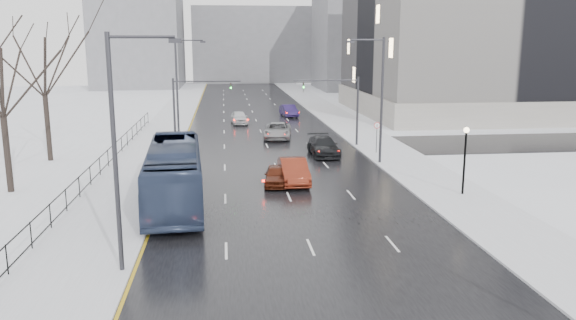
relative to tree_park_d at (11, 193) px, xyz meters
name	(u,v)px	position (x,y,z in m)	size (l,w,h in m)	color
road	(260,129)	(17.80, 26.00, 0.02)	(16.00, 150.00, 0.04)	black
cross_road	(268,148)	(17.80, 14.00, 0.02)	(130.00, 10.00, 0.04)	black
sidewalk_left	(165,130)	(7.30, 26.00, 0.08)	(5.00, 150.00, 0.16)	silver
sidewalk_right	(350,127)	(28.30, 26.00, 0.08)	(5.00, 150.00, 0.16)	silver
park_strip	(77,131)	(-2.20, 26.00, 0.06)	(14.00, 150.00, 0.12)	white
tree_park_d	(11,193)	(0.00, 0.00, 0.00)	(8.75, 8.75, 12.50)	black
tree_park_e	(51,162)	(-0.40, 10.00, 0.00)	(9.45, 9.45, 13.50)	black
iron_fence	(71,194)	(4.80, -4.00, 0.91)	(0.06, 70.00, 1.30)	black
streetlight_r_mid	(379,94)	(25.97, 6.00, 5.62)	(2.95, 0.25, 10.00)	#2D2D33
streetlight_l_near	(120,143)	(9.63, -14.00, 5.62)	(2.95, 0.25, 10.00)	#2D2D33
streetlight_l_far	(179,85)	(9.63, 18.00, 5.62)	(2.95, 0.25, 10.00)	#2D2D33
lamppost_r_mid	(465,151)	(28.80, -4.00, 2.94)	(0.36, 0.36, 4.28)	black
mast_signal_right	(346,103)	(25.13, 14.00, 4.11)	(6.10, 0.33, 6.50)	#2D2D33
mast_signal_left	(186,105)	(10.47, 14.00, 4.11)	(6.10, 0.33, 6.50)	#2D2D33
no_uturn_sign	(377,128)	(27.00, 10.00, 2.30)	(0.60, 0.06, 2.70)	#2D2D33
civic_building	(508,31)	(52.80, 38.00, 11.21)	(41.00, 31.00, 24.80)	gray
bldg_far_right	(375,36)	(45.80, 81.00, 11.00)	(24.00, 20.00, 22.00)	slate
bldg_far_left	(138,22)	(-4.20, 91.00, 14.00)	(18.00, 22.00, 28.00)	slate
bldg_far_center	(255,45)	(21.80, 106.00, 9.00)	(30.00, 18.00, 18.00)	slate
bus	(174,174)	(10.80, -3.79, 1.88)	(3.10, 13.23, 3.68)	#2B3855
sedan_center_near	(276,175)	(17.30, 0.09, 0.71)	(1.59, 3.96, 1.35)	#501C0D
sedan_right_near	(294,171)	(18.53, 0.49, 0.89)	(1.80, 5.15, 1.70)	maroon
sedan_right_cross	(277,131)	(19.19, 19.10, 0.84)	(2.64, 5.73, 1.59)	gray
sedan_right_far	(323,146)	(22.30, 9.91, 0.83)	(2.22, 5.47, 1.59)	black
sedan_center_far	(239,117)	(15.62, 30.03, 0.81)	(1.82, 4.53, 1.54)	silver
sedan_right_distant	(289,111)	(22.34, 36.16, 0.81)	(1.63, 4.67, 1.54)	#261A4E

